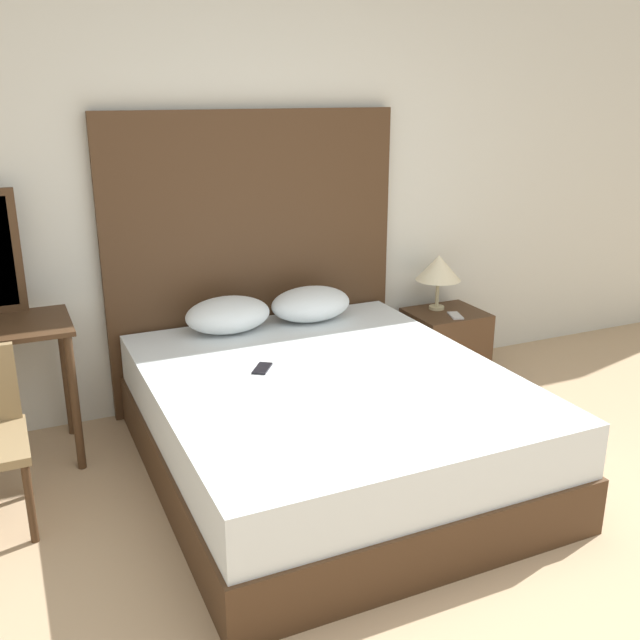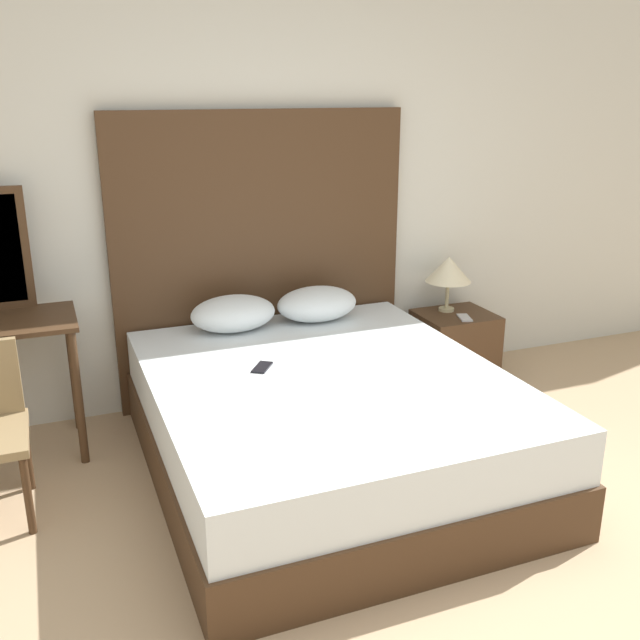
% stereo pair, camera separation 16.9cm
% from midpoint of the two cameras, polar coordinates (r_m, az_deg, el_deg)
% --- Properties ---
extents(wall_back, '(10.00, 0.06, 2.70)m').
position_cam_midpoint_polar(wall_back, '(4.40, -3.97, 10.91)').
color(wall_back, silver).
rests_on(wall_back, ground_plane).
extents(bed, '(1.74, 2.06, 0.54)m').
position_cam_midpoint_polar(bed, '(3.69, 1.93, -8.20)').
color(bed, '#422B19').
rests_on(bed, ground_plane).
extents(headboard, '(1.83, 0.05, 1.78)m').
position_cam_midpoint_polar(headboard, '(4.41, -3.50, 4.87)').
color(headboard, '#422B19').
rests_on(headboard, ground_plane).
extents(pillow_left, '(0.50, 0.33, 0.21)m').
position_cam_midpoint_polar(pillow_left, '(4.18, -5.81, 0.51)').
color(pillow_left, silver).
rests_on(pillow_left, bed).
extents(pillow_right, '(0.50, 0.33, 0.21)m').
position_cam_midpoint_polar(pillow_right, '(4.34, 0.87, 1.29)').
color(pillow_right, silver).
rests_on(pillow_right, bed).
extents(phone_on_bed, '(0.14, 0.16, 0.01)m').
position_cam_midpoint_polar(phone_on_bed, '(3.64, -3.32, -3.80)').
color(phone_on_bed, black).
rests_on(phone_on_bed, bed).
extents(nightstand, '(0.49, 0.42, 0.47)m').
position_cam_midpoint_polar(nightstand, '(4.91, 11.65, -2.10)').
color(nightstand, '#422B19').
rests_on(nightstand, ground_plane).
extents(table_lamp, '(0.30, 0.30, 0.37)m').
position_cam_midpoint_polar(table_lamp, '(4.82, 11.25, 3.95)').
color(table_lamp, tan).
rests_on(table_lamp, nightstand).
extents(phone_on_nightstand, '(0.11, 0.16, 0.01)m').
position_cam_midpoint_polar(phone_on_nightstand, '(4.75, 12.49, 0.18)').
color(phone_on_nightstand, '#B7B7BC').
rests_on(phone_on_nightstand, nightstand).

